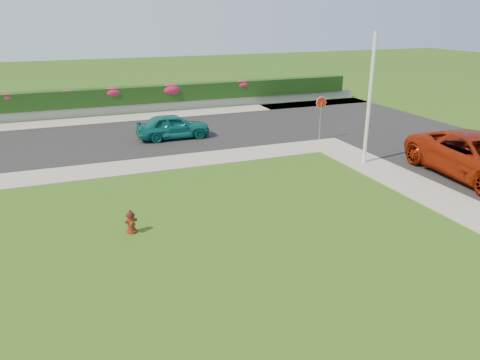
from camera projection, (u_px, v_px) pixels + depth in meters
name	position (u px, v px, depth m)	size (l,w,h in m)	color
ground	(281.00, 250.00, 13.09)	(120.00, 120.00, 0.00)	black
street_far	(70.00, 143.00, 23.64)	(26.00, 8.00, 0.04)	black
sidewalk_far	(50.00, 176.00, 18.92)	(24.00, 2.00, 0.04)	gray
curb_corner	(328.00, 145.00, 23.36)	(2.00, 2.00, 0.04)	gray
sidewalk_beyond	(134.00, 117.00, 29.39)	(34.00, 2.00, 0.04)	gray
retaining_wall	(130.00, 109.00, 30.61)	(34.00, 0.40, 0.60)	gray
hedge	(129.00, 95.00, 30.40)	(32.00, 0.90, 1.10)	black
fire_hydrant	(131.00, 222.00, 14.02)	(0.38, 0.36, 0.73)	#49150B
suv_red	(479.00, 157.00, 18.36)	(2.87, 6.22, 1.73)	maroon
sedan_teal	(173.00, 126.00, 24.28)	(1.52, 3.77, 1.28)	#0C5E5C
utility_pole	(370.00, 100.00, 19.70)	(0.16, 0.16, 5.56)	silver
stop_sign	(321.00, 108.00, 23.71)	(0.62, 0.06, 2.27)	slate
flower_clump_b	(8.00, 98.00, 27.79)	(1.15, 0.74, 0.58)	#A91D35
flower_clump_c	(68.00, 94.00, 28.93)	(1.01, 0.65, 0.51)	#A91D35
flower_clump_d	(113.00, 92.00, 29.88)	(1.37, 0.88, 0.69)	#A91D35
flower_clump_e	(171.00, 89.00, 31.19)	(1.56, 1.00, 0.78)	#A91D35
flower_clump_f	(242.00, 85.00, 32.91)	(1.28, 0.82, 0.64)	#A91D35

